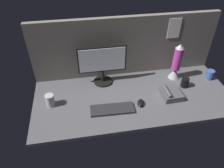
{
  "coord_description": "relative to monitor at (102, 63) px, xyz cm",
  "views": [
    {
      "loc": [
        -45.1,
        -144.27,
        130.87
      ],
      "look_at": [
        -9.94,
        0.0,
        14.0
      ],
      "focal_mm": 34.58,
      "sensor_mm": 36.0,
      "label": 1
    }
  ],
  "objects": [
    {
      "name": "mug_black_travel",
      "position": [
        76.37,
        -21.04,
        -16.92
      ],
      "size": [
        7.26,
        7.26,
        9.44
      ],
      "color": "black",
      "rests_on": "ground_plane"
    },
    {
      "name": "keyboard",
      "position": [
        2.31,
        -41.02,
        -20.64
      ],
      "size": [
        37.49,
        14.47,
        2.0
      ],
      "primitive_type": "cube",
      "rotation": [
        0.0,
        0.0,
        -0.04
      ],
      "color": "#262628",
      "rests_on": "ground_plane"
    },
    {
      "name": "cubicle_wall_back",
      "position": [
        24.93,
        12.37,
        8.49
      ],
      "size": [
        180.0,
        5.5,
        60.19
      ],
      "color": "slate",
      "rests_on": "ground_plane"
    },
    {
      "name": "monitor",
      "position": [
        0.0,
        0.0,
        0.0
      ],
      "size": [
        45.36,
        18.0,
        38.53
      ],
      "color": "black",
      "rests_on": "ground_plane"
    },
    {
      "name": "desk_phone",
      "position": [
        57.73,
        -32.5,
        -18.45
      ],
      "size": [
        17.57,
        19.5,
        8.8
      ],
      "color": "#4C4C51",
      "rests_on": "ground_plane"
    },
    {
      "name": "ground_plane",
      "position": [
        24.85,
        -25.12,
        -23.14
      ],
      "size": [
        180.0,
        80.0,
        3.0
      ],
      "primitive_type": "cube",
      "color": "#515156"
    },
    {
      "name": "mouse",
      "position": [
        27.98,
        -38.25,
        -19.94
      ],
      "size": [
        8.44,
        10.91,
        3.4
      ],
      "primitive_type": "ellipsoid",
      "rotation": [
        0.0,
        0.0,
        -0.33
      ],
      "color": "black",
      "rests_on": "ground_plane"
    },
    {
      "name": "mug_ceramic_blue",
      "position": [
        106.75,
        -13.29,
        -16.94
      ],
      "size": [
        7.71,
        7.71,
        9.39
      ],
      "color": "#38569E",
      "rests_on": "ground_plane"
    },
    {
      "name": "lava_lamp",
      "position": [
        72.3,
        -5.26,
        -5.97
      ],
      "size": [
        11.41,
        11.41,
        37.35
      ],
      "color": "#A5A5AD",
      "rests_on": "ground_plane"
    },
    {
      "name": "mug_steel",
      "position": [
        -49.26,
        -25.76,
        -16.03
      ],
      "size": [
        7.7,
        7.7,
        11.21
      ],
      "color": "#B2B2B7",
      "rests_on": "ground_plane"
    }
  ]
}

